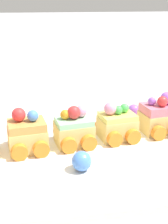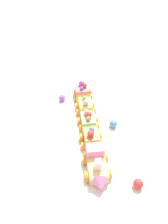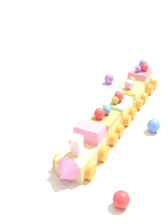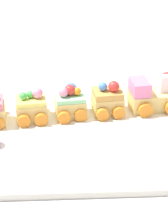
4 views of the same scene
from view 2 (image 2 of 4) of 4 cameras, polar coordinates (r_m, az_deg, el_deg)
name	(u,v)px [view 2 (image 2 of 4)]	position (r m, az deg, el deg)	size (l,w,h in m)	color
ground_plane	(81,136)	(0.74, -0.71, -6.33)	(10.00, 10.00, 0.00)	#B2B2B7
display_board	(81,135)	(0.74, -0.71, -6.03)	(0.77, 0.41, 0.01)	white
cake_train_locomotive	(97,167)	(0.63, 3.42, -14.14)	(0.13, 0.08, 0.07)	#E5C675
cake_car_caramel	(91,138)	(0.69, 1.97, -6.87)	(0.06, 0.08, 0.07)	#E5C675
cake_car_mint	(88,121)	(0.74, 1.11, -2.40)	(0.06, 0.08, 0.07)	#E5C675
cake_car_lemon	(85,107)	(0.79, 0.37, 1.44)	(0.06, 0.08, 0.06)	#E5C675
cake_car_strawberry	(83,92)	(0.85, -0.33, 5.24)	(0.06, 0.08, 0.07)	#E5C675
gumball_purple	(62,98)	(0.85, -5.77, 3.70)	(0.03, 0.03, 0.03)	#9956C6
gumball_red	(138,184)	(0.63, 13.96, -17.72)	(0.03, 0.03, 0.03)	red
gumball_blue	(113,124)	(0.75, 7.64, -3.03)	(0.03, 0.03, 0.03)	#4C84E0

